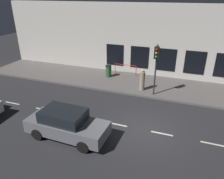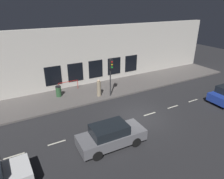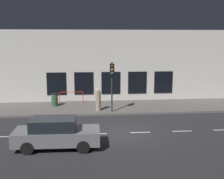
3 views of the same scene
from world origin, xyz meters
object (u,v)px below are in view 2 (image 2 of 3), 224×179
Objects in this scene: parked_car_1 at (111,135)px; trash_bin at (59,91)px; pedestrian_0 at (99,88)px; traffic_light at (111,69)px.

trash_bin is (8.79, 0.97, -0.11)m from parked_car_1.
pedestrian_0 reaches higher than parked_car_1.
trash_bin is at bearing -172.13° from parked_car_1.
traffic_light is 5.53m from trash_bin.
parked_car_1 is at bearing 168.07° from pedestrian_0.
parked_car_1 is 8.85m from trash_bin.
parked_car_1 is at bearing -173.68° from trash_bin.
pedestrian_0 is at bearing 59.01° from traffic_light.
trash_bin is (1.80, 3.47, -0.25)m from pedestrian_0.
traffic_light is 0.85× the size of parked_car_1.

